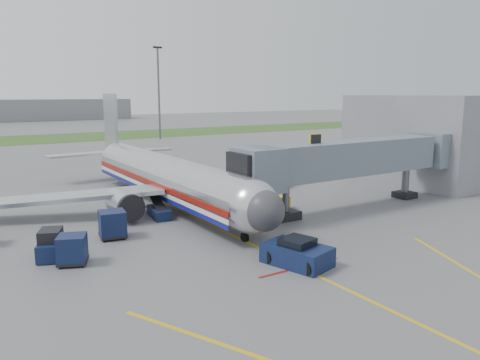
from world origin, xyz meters
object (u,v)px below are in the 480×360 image
baggage_tug (51,245)px  belt_loader (159,212)px  pushback_tug (297,254)px  ramp_worker (119,213)px  airliner (166,176)px

baggage_tug → belt_loader: (9.59, 5.58, -0.36)m
pushback_tug → baggage_tug: bearing=143.0°
ramp_worker → belt_loader: bearing=-19.8°
airliner → pushback_tug: airliner is taller
airliner → pushback_tug: (0.16, -18.75, -1.96)m
baggage_tug → ramp_worker: (6.17, 5.56, -0.00)m
airliner → ramp_worker: bearing=-146.3°
airliner → pushback_tug: size_ratio=8.00×
pushback_tug → baggage_tug: size_ratio=1.49×
airliner → ramp_worker: airliner is taller
ramp_worker → airliner: bearing=13.6°
ramp_worker → pushback_tug: bearing=-87.8°
pushback_tug → belt_loader: (-2.66, 14.82, -0.22)m
belt_loader → ramp_worker: bearing=-179.6°
belt_loader → airliner: bearing=57.5°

